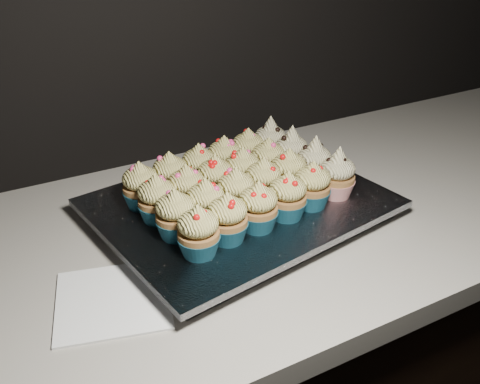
% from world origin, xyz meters
% --- Properties ---
extents(worktop, '(2.44, 0.64, 0.04)m').
position_xyz_m(worktop, '(0.00, 1.70, 0.88)').
color(worktop, beige).
rests_on(worktop, cabinet).
extents(napkin, '(0.19, 0.19, 0.00)m').
position_xyz_m(napkin, '(-0.11, 1.60, 0.90)').
color(napkin, white).
rests_on(napkin, worktop).
extents(baking_tray, '(0.48, 0.40, 0.02)m').
position_xyz_m(baking_tray, '(0.16, 1.71, 0.91)').
color(baking_tray, black).
rests_on(baking_tray, worktop).
extents(foil_lining, '(0.52, 0.44, 0.01)m').
position_xyz_m(foil_lining, '(0.16, 1.71, 0.93)').
color(foil_lining, silver).
rests_on(foil_lining, baking_tray).
extents(cupcake_0, '(0.06, 0.06, 0.08)m').
position_xyz_m(cupcake_0, '(0.03, 1.60, 0.97)').
color(cupcake_0, '#165469').
rests_on(cupcake_0, foil_lining).
extents(cupcake_1, '(0.06, 0.06, 0.08)m').
position_xyz_m(cupcake_1, '(0.08, 1.61, 0.97)').
color(cupcake_1, '#165469').
rests_on(cupcake_1, foil_lining).
extents(cupcake_2, '(0.06, 0.06, 0.08)m').
position_xyz_m(cupcake_2, '(0.14, 1.62, 0.97)').
color(cupcake_2, '#165469').
rests_on(cupcake_2, foil_lining).
extents(cupcake_3, '(0.06, 0.06, 0.08)m').
position_xyz_m(cupcake_3, '(0.20, 1.62, 0.97)').
color(cupcake_3, '#165469').
rests_on(cupcake_3, foil_lining).
extents(cupcake_4, '(0.06, 0.06, 0.08)m').
position_xyz_m(cupcake_4, '(0.25, 1.63, 0.97)').
color(cupcake_4, '#165469').
rests_on(cupcake_4, foil_lining).
extents(cupcake_5, '(0.06, 0.06, 0.10)m').
position_xyz_m(cupcake_5, '(0.31, 1.64, 0.97)').
color(cupcake_5, '#A91917').
rests_on(cupcake_5, foil_lining).
extents(cupcake_6, '(0.06, 0.06, 0.08)m').
position_xyz_m(cupcake_6, '(0.02, 1.66, 0.97)').
color(cupcake_6, '#165469').
rests_on(cupcake_6, foil_lining).
extents(cupcake_7, '(0.06, 0.06, 0.08)m').
position_xyz_m(cupcake_7, '(0.07, 1.67, 0.97)').
color(cupcake_7, '#165469').
rests_on(cupcake_7, foil_lining).
extents(cupcake_8, '(0.06, 0.06, 0.08)m').
position_xyz_m(cupcake_8, '(0.13, 1.68, 0.97)').
color(cupcake_8, '#165469').
rests_on(cupcake_8, foil_lining).
extents(cupcake_9, '(0.06, 0.06, 0.08)m').
position_xyz_m(cupcake_9, '(0.19, 1.69, 0.97)').
color(cupcake_9, '#165469').
rests_on(cupcake_9, foil_lining).
extents(cupcake_10, '(0.06, 0.06, 0.08)m').
position_xyz_m(cupcake_10, '(0.25, 1.70, 0.97)').
color(cupcake_10, '#165469').
rests_on(cupcake_10, foil_lining).
extents(cupcake_11, '(0.06, 0.06, 0.10)m').
position_xyz_m(cupcake_11, '(0.30, 1.70, 0.97)').
color(cupcake_11, '#A91917').
rests_on(cupcake_11, foil_lining).
extents(cupcake_12, '(0.06, 0.06, 0.08)m').
position_xyz_m(cupcake_12, '(0.01, 1.72, 0.97)').
color(cupcake_12, '#165469').
rests_on(cupcake_12, foil_lining).
extents(cupcake_13, '(0.06, 0.06, 0.08)m').
position_xyz_m(cupcake_13, '(0.07, 1.72, 0.97)').
color(cupcake_13, '#165469').
rests_on(cupcake_13, foil_lining).
extents(cupcake_14, '(0.06, 0.06, 0.08)m').
position_xyz_m(cupcake_14, '(0.12, 1.73, 0.97)').
color(cupcake_14, '#165469').
rests_on(cupcake_14, foil_lining).
extents(cupcake_15, '(0.06, 0.06, 0.08)m').
position_xyz_m(cupcake_15, '(0.18, 1.74, 0.97)').
color(cupcake_15, '#165469').
rests_on(cupcake_15, foil_lining).
extents(cupcake_16, '(0.06, 0.06, 0.08)m').
position_xyz_m(cupcake_16, '(0.24, 1.75, 0.97)').
color(cupcake_16, '#165469').
rests_on(cupcake_16, foil_lining).
extents(cupcake_17, '(0.06, 0.06, 0.10)m').
position_xyz_m(cupcake_17, '(0.29, 1.76, 0.97)').
color(cupcake_17, '#A91917').
rests_on(cupcake_17, foil_lining).
extents(cupcake_18, '(0.06, 0.06, 0.08)m').
position_xyz_m(cupcake_18, '(0.00, 1.77, 0.97)').
color(cupcake_18, '#165469').
rests_on(cupcake_18, foil_lining).
extents(cupcake_19, '(0.06, 0.06, 0.08)m').
position_xyz_m(cupcake_19, '(0.06, 1.78, 0.97)').
color(cupcake_19, '#165469').
rests_on(cupcake_19, foil_lining).
extents(cupcake_20, '(0.06, 0.06, 0.08)m').
position_xyz_m(cupcake_20, '(0.12, 1.79, 0.97)').
color(cupcake_20, '#165469').
rests_on(cupcake_20, foil_lining).
extents(cupcake_21, '(0.06, 0.06, 0.08)m').
position_xyz_m(cupcake_21, '(0.17, 1.80, 0.97)').
color(cupcake_21, '#165469').
rests_on(cupcake_21, foil_lining).
extents(cupcake_22, '(0.06, 0.06, 0.08)m').
position_xyz_m(cupcake_22, '(0.23, 1.81, 0.97)').
color(cupcake_22, '#165469').
rests_on(cupcake_22, foil_lining).
extents(cupcake_23, '(0.06, 0.06, 0.10)m').
position_xyz_m(cupcake_23, '(0.28, 1.82, 0.97)').
color(cupcake_23, '#A91917').
rests_on(cupcake_23, foil_lining).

